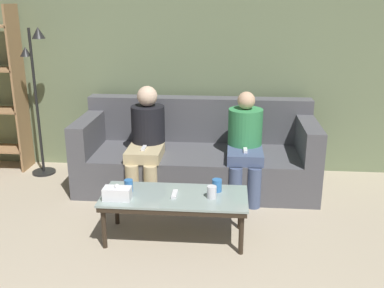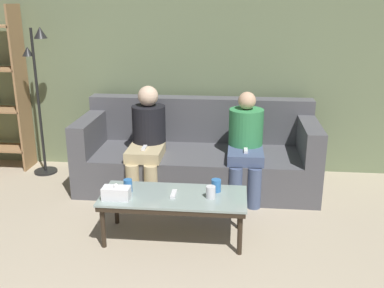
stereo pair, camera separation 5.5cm
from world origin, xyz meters
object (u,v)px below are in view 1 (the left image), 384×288
Objects in this scene: cup_far_center at (129,186)px; game_remote at (175,194)px; cup_near_left at (212,192)px; seated_person_mid_left at (245,142)px; couch at (197,156)px; cup_near_right at (217,185)px; coffee_table at (175,200)px; seated_person_left_end at (147,137)px; tissue_box at (117,193)px; standing_lamp at (37,87)px.

game_remote is at bearing -5.33° from cup_far_center.
cup_far_center reaches higher than cup_near_left.
cup_far_center is at bearing 175.13° from cup_near_left.
cup_far_center is 1.35m from seated_person_mid_left.
couch reaches higher than cup_near_right.
game_remote is 1.14m from seated_person_mid_left.
seated_person_mid_left is at bearing 58.46° from coffee_table.
cup_near_left is at bearing -106.25° from seated_person_mid_left.
seated_person_left_end is at bearing -156.21° from couch.
couch reaches higher than cup_far_center.
couch is 1.41m from tissue_box.
standing_lamp reaches higher than cup_far_center.
game_remote is (-0.00, 0.00, 0.05)m from coffee_table.
seated_person_left_end is at bearing 87.71° from tissue_box.
cup_near_right is at bearing -77.04° from couch.
game_remote is (0.39, -0.04, -0.04)m from cup_far_center.
game_remote is at bearing 14.61° from tissue_box.
seated_person_mid_left is (0.59, 0.96, 0.21)m from coffee_table.
seated_person_left_end is at bearing 112.69° from coffee_table.
coffee_table is at bearing 14.61° from tissue_box.
seated_person_mid_left is at bearing 73.62° from cup_near_right.
cup_near_right is 1.14m from seated_person_left_end.
seated_person_left_end reaches higher than cup_near_right.
couch is at bearing 156.48° from seated_person_mid_left.
cup_near_right is at bearing 16.13° from tissue_box.
cup_near_left is 0.66× the size of game_remote.
couch is at bearing -5.30° from standing_lamp.
couch is at bearing 23.79° from seated_person_left_end.
couch is at bearing 102.96° from cup_near_right.
standing_lamp reaches higher than seated_person_mid_left.
standing_lamp is at bearing 174.70° from couch.
cup_near_left is 0.31m from game_remote.
cup_near_right is (0.04, 0.13, 0.00)m from cup_near_left.
standing_lamp is at bearing 130.03° from tissue_box.
cup_near_right is 0.48× the size of tissue_box.
couch is 23.28× the size of cup_near_right.
seated_person_mid_left is (0.50, -0.22, 0.24)m from couch.
couch is 16.31× the size of game_remote.
cup_near_left is 0.10× the size of seated_person_mid_left.
couch is 2.25× the size of seated_person_left_end.
coffee_table is 1.14× the size of seated_person_mid_left.
seated_person_mid_left is (1.04, 1.08, 0.12)m from tissue_box.
cup_near_right is 0.82m from tissue_box.
coffee_table is 0.40m from cup_far_center.
tissue_box is 1.09m from seated_person_left_end.
cup_near_right is (0.34, 0.11, 0.09)m from coffee_table.
standing_lamp is (-1.28, 1.31, 0.56)m from cup_far_center.
couch is 1.19m from game_remote.
standing_lamp is at bearing 141.20° from coffee_table.
cup_near_right is 0.90m from seated_person_mid_left.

